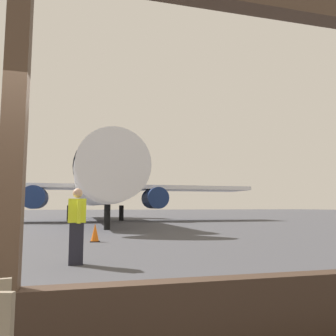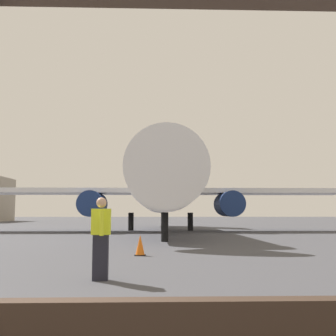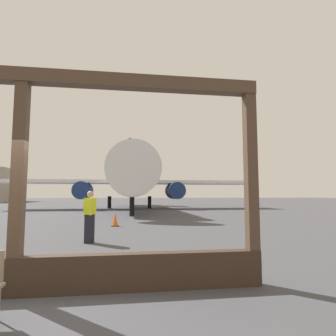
# 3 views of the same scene
# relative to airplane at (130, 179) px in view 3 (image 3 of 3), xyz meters

# --- Properties ---
(ground_plane) EXTENTS (220.00, 220.00, 0.00)m
(ground_plane) POSITION_rel_airplane_xyz_m (-2.20, 12.05, -3.38)
(ground_plane) COLOR #424247
(window_frame) EXTENTS (8.28, 0.24, 3.74)m
(window_frame) POSITION_rel_airplane_xyz_m (-2.20, -27.95, -2.04)
(window_frame) COLOR #38281E
(window_frame) RESTS_ON ground
(airplane) EXTENTS (29.11, 29.79, 10.34)m
(airplane) POSITION_rel_airplane_xyz_m (0.00, 0.00, 0.00)
(airplane) COLOR silver
(airplane) RESTS_ON ground
(ground_crew_worker) EXTENTS (0.40, 0.56, 1.74)m
(ground_crew_worker) POSITION_rel_airplane_xyz_m (-1.65, -22.94, -2.47)
(ground_crew_worker) COLOR black
(ground_crew_worker) RESTS_ON ground
(traffic_cone) EXTENTS (0.36, 0.36, 0.69)m
(traffic_cone) POSITION_rel_airplane_xyz_m (-0.99, -17.83, -3.05)
(traffic_cone) COLOR orange
(traffic_cone) RESTS_ON ground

